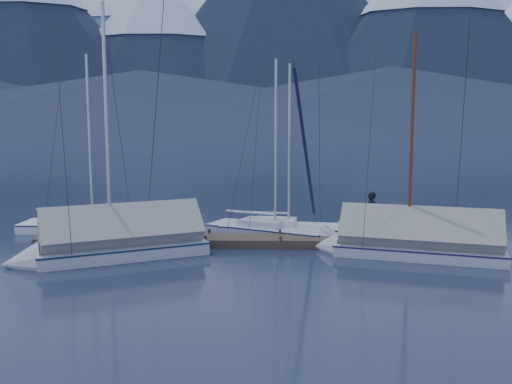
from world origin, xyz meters
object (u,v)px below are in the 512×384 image
(sailboat_open_left, at_px, (103,228))
(sailboat_covered_near, at_px, (404,243))
(sailboat_open_mid, at_px, (284,233))
(person, at_px, (372,214))
(sailboat_open_right, at_px, (298,231))
(sailboat_covered_far, at_px, (107,245))

(sailboat_open_left, distance_m, sailboat_covered_near, 13.56)
(sailboat_open_mid, xyz_separation_m, person, (3.56, -1.41, 1.12))
(sailboat_open_right, xyz_separation_m, person, (2.91, -2.05, 1.12))
(sailboat_open_left, relative_size, sailboat_open_mid, 1.04)
(sailboat_covered_far, bearing_deg, sailboat_covered_near, 3.53)
(sailboat_open_mid, xyz_separation_m, sailboat_covered_far, (-6.70, -3.94, 0.35))
(sailboat_open_left, xyz_separation_m, sailboat_open_right, (9.06, -0.48, -0.01))
(sailboat_covered_near, bearing_deg, person, 115.33)
(sailboat_open_mid, distance_m, sailboat_covered_near, 5.50)
(sailboat_open_right, bearing_deg, person, -35.20)
(sailboat_open_right, height_order, sailboat_covered_far, sailboat_covered_far)
(sailboat_open_right, relative_size, sailboat_covered_near, 0.90)
(sailboat_open_left, bearing_deg, person, -11.94)
(sailboat_open_right, relative_size, person, 4.48)
(sailboat_open_mid, bearing_deg, sailboat_covered_near, -36.29)
(sailboat_covered_near, bearing_deg, sailboat_open_right, 134.17)
(sailboat_open_right, bearing_deg, sailboat_covered_near, -45.83)
(sailboat_open_mid, relative_size, sailboat_covered_far, 0.83)
(sailboat_open_mid, xyz_separation_m, sailboat_open_right, (0.64, 0.64, -0.00))
(person, bearing_deg, sailboat_covered_near, -168.61)
(sailboat_open_left, xyz_separation_m, sailboat_covered_far, (1.71, -5.06, 0.34))
(sailboat_covered_near, relative_size, person, 4.97)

